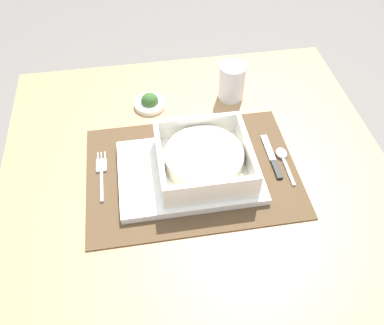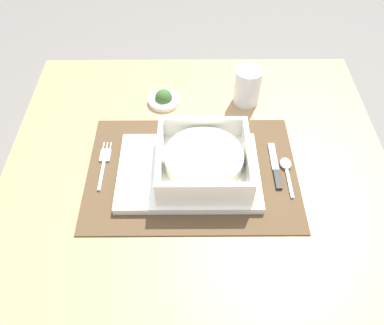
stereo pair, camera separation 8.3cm
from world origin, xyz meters
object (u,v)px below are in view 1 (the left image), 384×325
spoon (282,156)px  fork (102,172)px  dining_table (196,197)px  porridge_bowl (204,159)px  condiment_saucer (150,102)px  butter_knife (273,159)px  drinking_glass (232,83)px

spoon → fork: bearing=174.9°
dining_table → spoon: 0.22m
porridge_bowl → fork: size_ratio=1.39×
fork → spoon: size_ratio=1.25×
dining_table → spoon: bearing=-2.1°
spoon → condiment_saucer: condiment_saucer is taller
dining_table → condiment_saucer: bearing=110.8°
butter_knife → dining_table: bearing=174.5°
spoon → butter_knife: 0.02m
drinking_glass → condiment_saucer: bearing=-178.9°
fork → butter_knife: bearing=-6.4°
drinking_glass → fork: bearing=-147.8°
butter_knife → drinking_glass: drinking_glass is taller
condiment_saucer → fork: bearing=-121.0°
dining_table → spoon: spoon is taller
porridge_bowl → butter_knife: 0.16m
dining_table → porridge_bowl: bearing=-60.4°
fork → condiment_saucer: condiment_saucer is taller
fork → dining_table: bearing=-6.1°
porridge_bowl → fork: porridge_bowl is taller
porridge_bowl → spoon: 0.18m
butter_knife → condiment_saucer: 0.33m
porridge_bowl → condiment_saucer: 0.25m
butter_knife → condiment_saucer: bearing=136.2°
porridge_bowl → drinking_glass: 0.26m
spoon → butter_knife: spoon is taller
drinking_glass → condiment_saucer: drinking_glass is taller
porridge_bowl → condiment_saucer: bearing=111.7°
dining_table → spoon: (0.19, -0.01, 0.12)m
porridge_bowl → dining_table: bearing=119.6°
porridge_bowl → spoon: size_ratio=1.74×
porridge_bowl → butter_knife: size_ratio=1.46×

